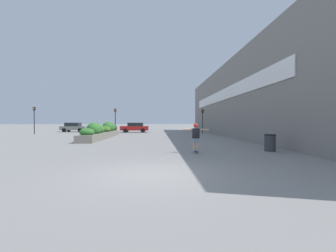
% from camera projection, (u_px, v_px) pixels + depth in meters
% --- Properties ---
extents(ground_plane, '(300.00, 300.00, 0.00)m').
position_uv_depth(ground_plane, '(151.00, 174.00, 7.03)').
color(ground_plane, gray).
extents(building_wall_right, '(0.67, 40.76, 8.10)m').
position_uv_depth(building_wall_right, '(229.00, 99.00, 24.09)').
color(building_wall_right, gray).
rests_on(building_wall_right, ground_plane).
extents(planter_box, '(1.42, 11.64, 1.63)m').
position_uv_depth(planter_box, '(103.00, 132.00, 22.79)').
color(planter_box, slate).
rests_on(planter_box, ground_plane).
extents(skateboard, '(0.27, 0.67, 0.10)m').
position_uv_depth(skateboard, '(196.00, 152.00, 11.80)').
color(skateboard, navy).
rests_on(skateboard, ground_plane).
extents(skateboarder, '(1.37, 0.25, 1.46)m').
position_uv_depth(skateboarder, '(196.00, 134.00, 11.78)').
color(skateboarder, tan).
rests_on(skateboarder, skateboard).
extents(trash_bin, '(0.62, 0.62, 0.94)m').
position_uv_depth(trash_bin, '(270.00, 143.00, 12.46)').
color(trash_bin, '#38383D').
rests_on(trash_bin, ground_plane).
extents(car_leftmost, '(3.92, 2.05, 1.49)m').
position_uv_depth(car_leftmost, '(74.00, 127.00, 36.19)').
color(car_leftmost, slate).
rests_on(car_leftmost, ground_plane).
extents(car_center_left, '(4.22, 2.05, 1.63)m').
position_uv_depth(car_center_left, '(258.00, 127.00, 35.64)').
color(car_center_left, maroon).
rests_on(car_center_left, ground_plane).
extents(car_center_right, '(4.25, 1.92, 1.50)m').
position_uv_depth(car_center_right, '(135.00, 127.00, 34.59)').
color(car_center_right, maroon).
rests_on(car_center_right, ground_plane).
extents(traffic_light_left, '(0.28, 0.30, 3.41)m').
position_uv_depth(traffic_light_left, '(115.00, 117.00, 30.28)').
color(traffic_light_left, black).
rests_on(traffic_light_left, ground_plane).
extents(traffic_light_right, '(0.28, 0.30, 3.33)m').
position_uv_depth(traffic_light_right, '(203.00, 117.00, 30.50)').
color(traffic_light_right, black).
rests_on(traffic_light_right, ground_plane).
extents(traffic_light_far_left, '(0.28, 0.30, 3.61)m').
position_uv_depth(traffic_light_far_left, '(34.00, 116.00, 29.91)').
color(traffic_light_far_left, black).
rests_on(traffic_light_far_left, ground_plane).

